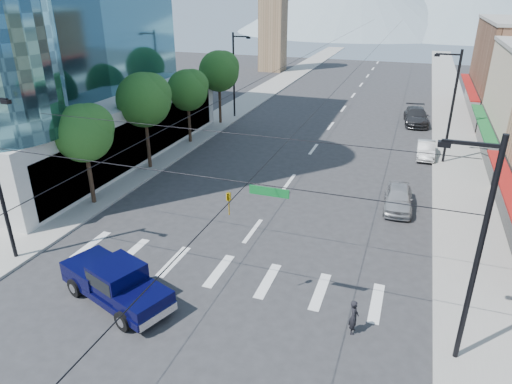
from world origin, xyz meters
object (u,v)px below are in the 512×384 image
pickup_truck (115,281)px  parked_car_far (416,116)px  pedestrian (354,317)px  parked_car_mid (426,150)px  parked_car_near (398,198)px

pickup_truck → parked_car_far: bearing=91.7°
pickup_truck → pedestrian: (10.46, 1.44, -0.26)m
pedestrian → parked_car_mid: 24.00m
pedestrian → parked_car_near: size_ratio=0.36×
pedestrian → parked_car_mid: pedestrian is taller
pickup_truck → parked_car_near: pickup_truck is taller
parked_car_mid → parked_car_far: size_ratio=0.71×
parked_car_near → parked_car_mid: bearing=79.4°
pedestrian → parked_car_near: bearing=-10.9°
parked_car_mid → parked_car_far: (-1.10, 10.77, 0.16)m
parked_car_near → parked_car_far: 21.84m
pedestrian → parked_car_mid: (2.55, 23.86, -0.11)m
parked_car_far → parked_car_near: bearing=-96.7°
pickup_truck → pedestrian: size_ratio=4.00×
parked_car_mid → pedestrian: bearing=-97.2°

